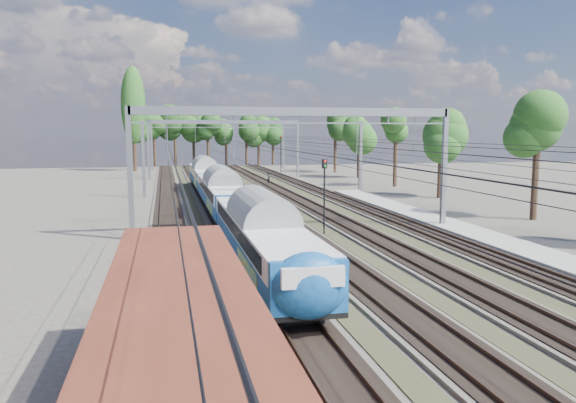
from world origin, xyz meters
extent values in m
cube|color=#47423A|center=(-9.00, 45.00, 0.07)|extent=(3.00, 130.00, 0.15)
cube|color=black|center=(-9.00, 45.00, 0.17)|extent=(2.50, 130.00, 0.06)
cube|color=#473326|center=(-9.72, 45.00, 0.27)|extent=(0.08, 130.00, 0.14)
cube|color=#473326|center=(-8.28, 45.00, 0.27)|extent=(0.08, 130.00, 0.14)
cube|color=#47423A|center=(-4.50, 45.00, 0.07)|extent=(3.00, 130.00, 0.15)
cube|color=black|center=(-4.50, 45.00, 0.17)|extent=(2.50, 130.00, 0.06)
cube|color=#473326|center=(-5.22, 45.00, 0.27)|extent=(0.08, 130.00, 0.14)
cube|color=#473326|center=(-3.78, 45.00, 0.27)|extent=(0.08, 130.00, 0.14)
cube|color=#47423A|center=(0.00, 45.00, 0.07)|extent=(3.00, 130.00, 0.15)
cube|color=black|center=(0.00, 45.00, 0.17)|extent=(2.50, 130.00, 0.06)
cube|color=#473326|center=(-0.72, 45.00, 0.27)|extent=(0.08, 130.00, 0.14)
cube|color=#473326|center=(0.72, 45.00, 0.27)|extent=(0.08, 130.00, 0.14)
cube|color=#47423A|center=(4.50, 45.00, 0.07)|extent=(3.00, 130.00, 0.15)
cube|color=black|center=(4.50, 45.00, 0.17)|extent=(2.50, 130.00, 0.06)
cube|color=#473326|center=(3.78, 45.00, 0.27)|extent=(0.08, 130.00, 0.14)
cube|color=#473326|center=(5.22, 45.00, 0.27)|extent=(0.08, 130.00, 0.14)
cube|color=#47423A|center=(9.00, 45.00, 0.07)|extent=(3.00, 130.00, 0.15)
cube|color=black|center=(9.00, 45.00, 0.17)|extent=(2.50, 130.00, 0.06)
cube|color=#473326|center=(8.28, 45.00, 0.27)|extent=(0.08, 130.00, 0.14)
cube|color=#473326|center=(9.72, 45.00, 0.27)|extent=(0.08, 130.00, 0.14)
cube|color=#302D1F|center=(-6.75, 45.00, 0.03)|extent=(1.10, 130.00, 0.05)
cube|color=#302D1F|center=(-2.25, 45.00, 0.03)|extent=(1.10, 130.00, 0.05)
cube|color=#302D1F|center=(2.25, 45.00, 0.03)|extent=(1.10, 130.00, 0.05)
cube|color=#302D1F|center=(6.75, 45.00, 0.03)|extent=(1.10, 130.00, 0.05)
cube|color=gray|center=(12.00, 20.00, 0.15)|extent=(3.00, 70.00, 0.30)
cube|color=gray|center=(-11.50, 30.00, 4.50)|extent=(0.35, 0.35, 9.00)
cube|color=gray|center=(11.50, 30.00, 4.50)|extent=(0.35, 0.35, 9.00)
cube|color=gray|center=(0.00, 30.00, 8.70)|extent=(23.00, 0.35, 0.60)
cube|color=gray|center=(-11.50, 78.00, 4.50)|extent=(0.35, 0.35, 9.00)
cube|color=gray|center=(11.50, 78.00, 4.50)|extent=(0.35, 0.35, 9.00)
cube|color=gray|center=(0.00, 78.00, 8.70)|extent=(23.00, 0.35, 0.60)
cube|color=gray|center=(-11.50, 55.00, 4.25)|extent=(0.35, 0.35, 8.50)
cube|color=gray|center=(-11.50, 100.00, 4.25)|extent=(0.35, 0.35, 8.50)
cube|color=gray|center=(13.80, 55.00, 4.25)|extent=(0.35, 0.35, 8.50)
cube|color=gray|center=(13.80, 100.00, 4.25)|extent=(0.35, 0.35, 8.50)
cylinder|color=black|center=(-9.00, 45.00, 5.50)|extent=(0.03, 130.00, 0.03)
cylinder|color=black|center=(-9.00, 45.00, 6.60)|extent=(0.03, 130.00, 0.03)
cylinder|color=black|center=(-4.50, 45.00, 5.50)|extent=(0.03, 130.00, 0.03)
cylinder|color=black|center=(-4.50, 45.00, 6.60)|extent=(0.03, 130.00, 0.03)
cylinder|color=black|center=(0.00, 45.00, 5.50)|extent=(0.03, 130.00, 0.03)
cylinder|color=black|center=(0.00, 45.00, 6.60)|extent=(0.03, 130.00, 0.03)
cylinder|color=black|center=(4.50, 45.00, 5.50)|extent=(0.03, 130.00, 0.03)
cylinder|color=black|center=(4.50, 45.00, 6.60)|extent=(0.03, 130.00, 0.03)
cylinder|color=black|center=(9.00, 45.00, 5.50)|extent=(0.03, 130.00, 0.03)
cylinder|color=black|center=(9.00, 45.00, 6.60)|extent=(0.03, 130.00, 0.03)
cylinder|color=black|center=(-13.58, 110.03, 3.39)|extent=(0.56, 0.56, 6.77)
sphere|color=#153312|center=(-13.58, 110.03, 8.80)|extent=(5.49, 5.49, 5.49)
cylinder|color=black|center=(-10.30, 111.17, 3.29)|extent=(0.56, 0.56, 6.57)
sphere|color=#153312|center=(-10.30, 111.17, 8.54)|extent=(4.52, 4.52, 4.52)
cylinder|color=black|center=(-6.86, 111.76, 2.91)|extent=(0.56, 0.56, 5.82)
sphere|color=#153312|center=(-6.86, 111.76, 7.56)|extent=(4.97, 4.97, 4.97)
cylinder|color=black|center=(-3.09, 111.72, 2.78)|extent=(0.56, 0.56, 5.57)
sphere|color=#153312|center=(-3.09, 111.72, 7.24)|extent=(4.20, 4.20, 4.20)
cylinder|color=black|center=(0.80, 111.54, 3.59)|extent=(0.56, 0.56, 7.18)
sphere|color=#153312|center=(0.80, 111.54, 9.33)|extent=(4.15, 4.15, 4.15)
cylinder|color=black|center=(4.64, 112.79, 3.69)|extent=(0.56, 0.56, 7.39)
sphere|color=#153312|center=(4.64, 112.79, 9.61)|extent=(4.81, 4.81, 4.81)
cylinder|color=black|center=(7.50, 110.09, 3.08)|extent=(0.56, 0.56, 6.17)
sphere|color=#153312|center=(7.50, 110.09, 8.02)|extent=(4.47, 4.47, 4.47)
cylinder|color=black|center=(11.07, 112.28, 3.55)|extent=(0.56, 0.56, 7.10)
sphere|color=#153312|center=(11.07, 112.28, 9.24)|extent=(5.22, 5.22, 5.22)
cylinder|color=black|center=(14.62, 110.26, 3.50)|extent=(0.56, 0.56, 6.99)
sphere|color=#153312|center=(14.62, 110.26, 9.09)|extent=(4.73, 4.73, 4.73)
cylinder|color=black|center=(21.17, 30.99, 3.12)|extent=(0.56, 0.56, 6.23)
sphere|color=#153312|center=(21.17, 30.99, 8.10)|extent=(4.66, 4.66, 4.66)
cylinder|color=black|center=(21.05, 46.79, 3.29)|extent=(0.56, 0.56, 6.58)
sphere|color=#153312|center=(21.05, 46.79, 8.55)|extent=(4.24, 4.24, 4.24)
cylinder|color=black|center=(21.48, 61.62, 2.66)|extent=(0.56, 0.56, 5.31)
sphere|color=#153312|center=(21.48, 61.62, 6.90)|extent=(4.09, 4.09, 4.09)
cylinder|color=black|center=(20.49, 75.70, 3.16)|extent=(0.56, 0.56, 6.31)
sphere|color=#153312|center=(20.49, 75.70, 8.21)|extent=(4.56, 4.56, 4.56)
cylinder|color=black|center=(19.73, 86.53, 3.03)|extent=(0.56, 0.56, 6.06)
sphere|color=#153312|center=(19.73, 86.53, 7.88)|extent=(3.62, 3.62, 3.62)
cylinder|color=black|center=(-14.50, 98.00, 8.00)|extent=(0.70, 0.70, 16.00)
ellipsoid|color=#1D4F1A|center=(-14.50, 98.00, 12.00)|extent=(4.40, 4.40, 14.08)
cube|color=black|center=(-4.50, 11.91, 0.54)|extent=(1.97, 2.95, 0.79)
cube|color=black|center=(-4.50, 25.68, 0.54)|extent=(1.97, 2.95, 0.79)
cube|color=navy|center=(-4.50, 18.80, 2.02)|extent=(2.75, 19.67, 1.87)
cube|color=silver|center=(-4.50, 18.80, 2.51)|extent=(2.83, 18.88, 0.93)
cube|color=black|center=(-3.07, 18.80, 2.51)|extent=(0.04, 16.72, 0.69)
cube|color=yellow|center=(-4.50, 14.47, 1.52)|extent=(2.85, 5.51, 0.69)
cylinder|color=gray|center=(-4.50, 18.80, 2.95)|extent=(2.79, 19.67, 2.79)
cube|color=black|center=(-4.50, 32.18, 0.54)|extent=(1.97, 2.95, 0.79)
cube|color=black|center=(-4.50, 45.95, 0.54)|extent=(1.97, 2.95, 0.79)
cube|color=navy|center=(-4.50, 39.06, 2.02)|extent=(2.75, 19.67, 1.87)
cube|color=silver|center=(-4.50, 39.06, 2.51)|extent=(2.83, 18.88, 0.93)
cube|color=black|center=(-3.07, 39.06, 2.51)|extent=(0.04, 16.72, 0.69)
cube|color=yellow|center=(-4.50, 34.74, 1.52)|extent=(2.85, 5.51, 0.69)
cylinder|color=gray|center=(-4.50, 39.06, 2.95)|extent=(2.79, 19.67, 2.79)
cube|color=black|center=(-4.50, 52.45, 0.54)|extent=(1.97, 2.95, 0.79)
cube|color=black|center=(-4.50, 66.22, 0.54)|extent=(1.97, 2.95, 0.79)
cube|color=navy|center=(-4.50, 59.33, 2.02)|extent=(2.75, 19.67, 1.87)
cube|color=silver|center=(-4.50, 59.33, 2.51)|extent=(2.83, 18.88, 0.93)
cube|color=black|center=(-3.07, 59.33, 2.51)|extent=(0.04, 16.72, 0.69)
cube|color=yellow|center=(-4.50, 55.01, 1.52)|extent=(2.85, 5.51, 0.69)
cylinder|color=gray|center=(-4.50, 59.33, 2.95)|extent=(2.79, 19.67, 2.79)
ellipsoid|color=navy|center=(-4.50, 9.16, 2.07)|extent=(2.79, 1.53, 2.38)
cube|color=black|center=(-9.00, 8.10, 0.54)|extent=(2.17, 2.82, 0.76)
cube|color=#4C1E14|center=(-9.00, 2.78, 2.55)|extent=(2.93, 15.20, 2.82)
cube|color=#4C1E14|center=(-9.00, 2.78, 4.02)|extent=(3.15, 15.20, 0.13)
imported|color=black|center=(4.68, 66.40, 0.91)|extent=(0.63, 0.77, 1.82)
cylinder|color=black|center=(1.80, 29.07, 2.36)|extent=(0.13, 0.13, 4.71)
cube|color=black|center=(1.80, 29.07, 5.04)|extent=(0.38, 0.31, 0.66)
sphere|color=red|center=(1.80, 28.94, 5.23)|extent=(0.15, 0.15, 0.15)
sphere|color=#0C9919|center=(1.80, 28.94, 4.90)|extent=(0.15, 0.15, 0.15)
cylinder|color=black|center=(10.92, 88.32, 2.81)|extent=(0.16, 0.16, 5.63)
cube|color=black|center=(10.92, 88.32, 6.02)|extent=(0.42, 0.29, 0.79)
sphere|color=red|center=(10.92, 88.17, 6.25)|extent=(0.18, 0.18, 0.18)
sphere|color=#0C9919|center=(10.92, 88.17, 5.85)|extent=(0.18, 0.18, 0.18)
camera|label=1|loc=(-9.22, -8.95, 7.33)|focal=35.00mm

